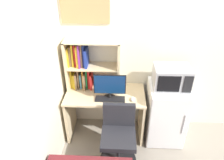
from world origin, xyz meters
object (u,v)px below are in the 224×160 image
object	(u,v)px
keyboard	(110,99)
wall_corkboard	(85,7)
computer_mouse	(133,99)
hutch_bookshelf	(85,65)
mini_fridge	(165,113)
desk_chair	(118,139)
microwave	(171,77)
monitor	(110,86)

from	to	relation	value
keyboard	wall_corkboard	size ratio (longest dim) A/B	0.64
keyboard	computer_mouse	world-z (taller)	computer_mouse
hutch_bookshelf	wall_corkboard	xyz separation A→B (m)	(0.03, 0.12, 0.77)
mini_fridge	desk_chair	distance (m)	0.84
keyboard	microwave	world-z (taller)	microwave
computer_mouse	mini_fridge	distance (m)	0.61
hutch_bookshelf	desk_chair	size ratio (longest dim) A/B	0.89
computer_mouse	desk_chair	size ratio (longest dim) A/B	0.12
computer_mouse	mini_fridge	world-z (taller)	mini_fridge
mini_fridge	wall_corkboard	world-z (taller)	wall_corkboard
monitor	microwave	size ratio (longest dim) A/B	0.92
keyboard	wall_corkboard	bearing A→B (deg)	128.48
mini_fridge	desk_chair	bearing A→B (deg)	-145.85
wall_corkboard	hutch_bookshelf	bearing A→B (deg)	-102.67
monitor	microwave	xyz separation A→B (m)	(0.82, 0.09, 0.11)
mini_fridge	hutch_bookshelf	bearing A→B (deg)	170.58
monitor	wall_corkboard	bearing A→B (deg)	130.14
keyboard	microwave	size ratio (longest dim) A/B	0.86
monitor	microwave	world-z (taller)	microwave
computer_mouse	mini_fridge	bearing A→B (deg)	12.56
computer_mouse	desk_chair	distance (m)	0.57
desk_chair	mini_fridge	bearing A→B (deg)	34.15
hutch_bookshelf	mini_fridge	bearing A→B (deg)	-9.42
hutch_bookshelf	monitor	size ratio (longest dim) A/B	1.74
monitor	wall_corkboard	world-z (taller)	wall_corkboard
mini_fridge	desk_chair	xyz separation A→B (m)	(-0.69, -0.47, -0.08)
monitor	keyboard	size ratio (longest dim) A/B	1.07
microwave	desk_chair	size ratio (longest dim) A/B	0.55
computer_mouse	wall_corkboard	world-z (taller)	wall_corkboard
hutch_bookshelf	mini_fridge	world-z (taller)	hutch_bookshelf
microwave	desk_chair	bearing A→B (deg)	-145.69
hutch_bookshelf	monitor	bearing A→B (deg)	-37.62
hutch_bookshelf	wall_corkboard	distance (m)	0.78
computer_mouse	wall_corkboard	size ratio (longest dim) A/B	0.16
mini_fridge	desk_chair	world-z (taller)	mini_fridge
keyboard	desk_chair	xyz separation A→B (m)	(0.13, -0.35, -0.40)
hutch_bookshelf	wall_corkboard	size ratio (longest dim) A/B	1.19
hutch_bookshelf	mini_fridge	xyz separation A→B (m)	(1.19, -0.20, -0.68)
microwave	monitor	bearing A→B (deg)	-174.09
keyboard	mini_fridge	bearing A→B (deg)	7.93
microwave	keyboard	bearing A→B (deg)	-171.86
desk_chair	computer_mouse	bearing A→B (deg)	62.57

